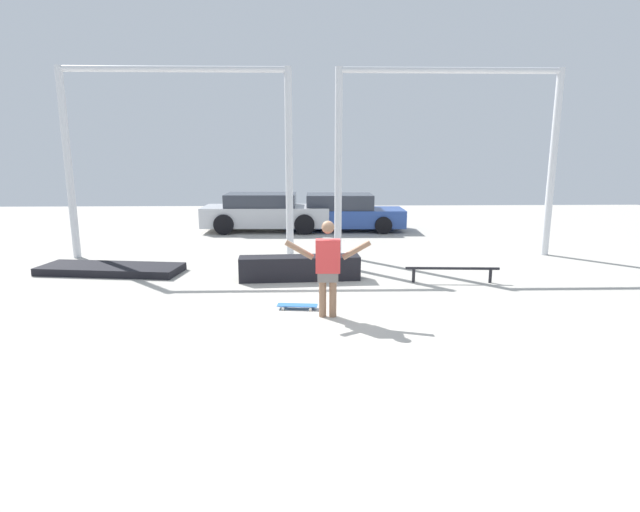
# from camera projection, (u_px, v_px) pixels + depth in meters

# --- Properties ---
(ground_plane) EXTENTS (36.00, 36.00, 0.00)m
(ground_plane) POSITION_uv_depth(u_px,v_px,m) (319.00, 308.00, 9.25)
(ground_plane) COLOR #B2ADA3
(skateboarder) EXTENTS (1.49, 0.23, 1.70)m
(skateboarder) POSITION_uv_depth(u_px,v_px,m) (328.00, 264.00, 8.61)
(skateboarder) COLOR #8C664C
(skateboarder) RESTS_ON ground_plane
(skateboard) EXTENTS (0.76, 0.31, 0.08)m
(skateboard) POSITION_uv_depth(u_px,v_px,m) (297.00, 305.00, 9.22)
(skateboard) COLOR #2D66B2
(skateboard) RESTS_ON ground_plane
(grind_box) EXTENTS (2.74, 0.68, 0.54)m
(grind_box) POSITION_uv_depth(u_px,v_px,m) (300.00, 268.00, 11.28)
(grind_box) COLOR black
(grind_box) RESTS_ON ground_plane
(manual_pad) EXTENTS (3.46, 1.52, 0.18)m
(manual_pad) POSITION_uv_depth(u_px,v_px,m) (111.00, 269.00, 11.96)
(manual_pad) COLOR black
(manual_pad) RESTS_ON ground_plane
(grind_rail) EXTENTS (2.07, 0.18, 0.35)m
(grind_rail) POSITION_uv_depth(u_px,v_px,m) (452.00, 271.00, 11.04)
(grind_rail) COLOR black
(grind_rail) RESTS_ON ground_plane
(canopy_support_left) EXTENTS (6.05, 0.20, 5.01)m
(canopy_support_left) POSITION_uv_depth(u_px,v_px,m) (178.00, 140.00, 13.16)
(canopy_support_left) COLOR silver
(canopy_support_left) RESTS_ON ground_plane
(canopy_support_right) EXTENTS (6.05, 0.20, 5.01)m
(canopy_support_right) POSITION_uv_depth(u_px,v_px,m) (447.00, 140.00, 13.37)
(canopy_support_right) COLOR silver
(canopy_support_right) RESTS_ON ground_plane
(parked_car_silver) EXTENTS (4.59, 2.02, 1.36)m
(parked_car_silver) POSITION_uv_depth(u_px,v_px,m) (265.00, 212.00, 18.24)
(parked_car_silver) COLOR #B7BABF
(parked_car_silver) RESTS_ON ground_plane
(parked_car_blue) EXTENTS (4.38, 1.97, 1.34)m
(parked_car_blue) POSITION_uv_depth(u_px,v_px,m) (343.00, 213.00, 18.36)
(parked_car_blue) COLOR #284793
(parked_car_blue) RESTS_ON ground_plane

